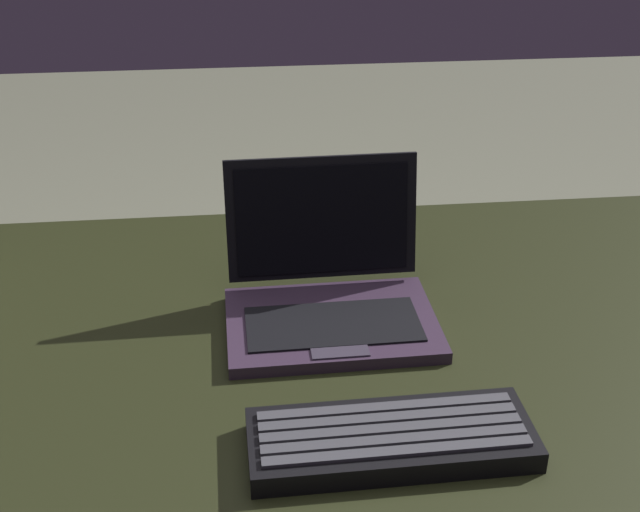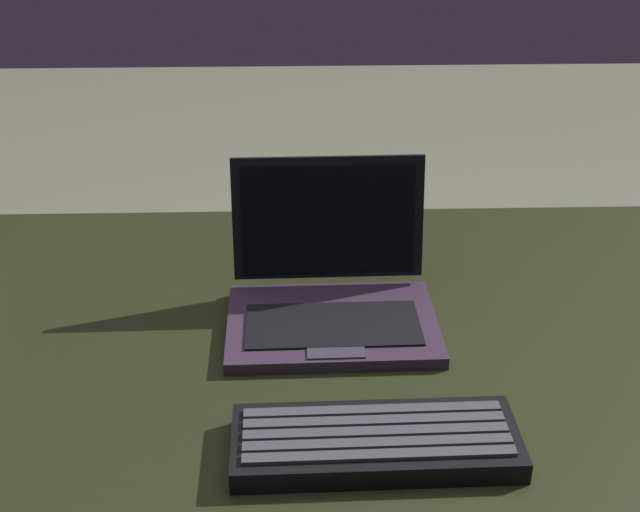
{
  "view_description": "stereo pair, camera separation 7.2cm",
  "coord_description": "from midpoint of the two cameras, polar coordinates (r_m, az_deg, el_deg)",
  "views": [
    {
      "loc": [
        -0.1,
        -0.98,
        1.38
      ],
      "look_at": [
        0.0,
        -0.02,
        0.86
      ],
      "focal_mm": 47.62,
      "sensor_mm": 36.0,
      "label": 1
    },
    {
      "loc": [
        -0.03,
        -0.99,
        1.38
      ],
      "look_at": [
        0.0,
        -0.02,
        0.86
      ],
      "focal_mm": 47.62,
      "sensor_mm": 36.0,
      "label": 2
    }
  ],
  "objects": [
    {
      "name": "desk",
      "position": [
        1.22,
        1.49,
        -7.82
      ],
      "size": [
        1.68,
        0.77,
        0.73
      ],
      "color": "black",
      "rests_on": "ground"
    },
    {
      "name": "laptop_front",
      "position": [
        1.18,
        2.51,
        -2.55
      ],
      "size": [
        0.29,
        0.24,
        0.21
      ],
      "color": "#2F2233",
      "rests_on": "desk"
    },
    {
      "name": "external_keyboard",
      "position": [
        0.97,
        5.94,
        -12.37
      ],
      "size": [
        0.32,
        0.13,
        0.03
      ],
      "color": "black",
      "rests_on": "desk"
    }
  ]
}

